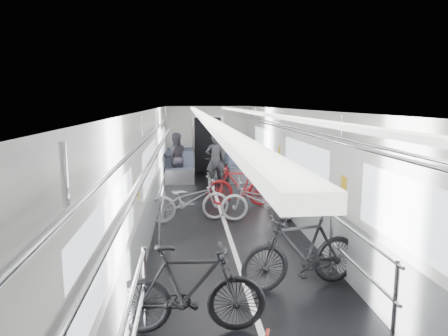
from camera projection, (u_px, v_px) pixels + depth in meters
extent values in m
cube|color=black|center=(228.00, 233.00, 7.83)|extent=(3.00, 14.00, 0.01)
cube|color=white|center=(228.00, 110.00, 7.44)|extent=(3.00, 14.00, 0.02)
cube|color=silver|center=(149.00, 175.00, 7.49)|extent=(0.02, 14.00, 2.40)
cube|color=silver|center=(305.00, 172.00, 7.78)|extent=(0.02, 14.00, 2.40)
cube|color=silver|center=(208.00, 139.00, 14.51)|extent=(3.00, 0.02, 2.40)
cube|color=white|center=(228.00, 233.00, 7.83)|extent=(0.08, 13.80, 0.01)
cube|color=gray|center=(152.00, 213.00, 7.62)|extent=(0.01, 13.90, 0.90)
cube|color=gray|center=(302.00, 209.00, 7.90)|extent=(0.01, 13.90, 0.90)
cube|color=white|center=(150.00, 164.00, 7.46)|extent=(0.01, 10.80, 0.75)
cube|color=white|center=(304.00, 162.00, 7.74)|extent=(0.01, 10.80, 0.75)
cube|color=white|center=(199.00, 113.00, 7.40)|extent=(0.14, 13.40, 0.05)
cube|color=white|center=(257.00, 113.00, 7.50)|extent=(0.14, 13.40, 0.05)
cube|color=black|center=(208.00, 145.00, 14.48)|extent=(0.95, 0.10, 2.00)
imported|color=black|center=(189.00, 289.00, 4.39)|extent=(1.73, 0.56, 1.03)
imported|color=#9E9EA2|center=(189.00, 200.00, 8.56)|extent=(1.86, 0.94, 0.93)
imported|color=black|center=(302.00, 251.00, 5.47)|extent=(1.83, 0.84, 1.06)
imported|color=#B0AFB4|center=(261.00, 200.00, 8.60)|extent=(1.77, 0.70, 0.91)
imported|color=maroon|center=(240.00, 186.00, 9.86)|extent=(1.72, 0.71, 1.00)
imported|color=black|center=(216.00, 172.00, 12.06)|extent=(0.76, 1.83, 0.94)
imported|color=black|center=(215.00, 160.00, 12.10)|extent=(0.63, 0.46, 1.60)
imported|color=#343038|center=(176.00, 158.00, 12.75)|extent=(0.83, 0.67, 1.58)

